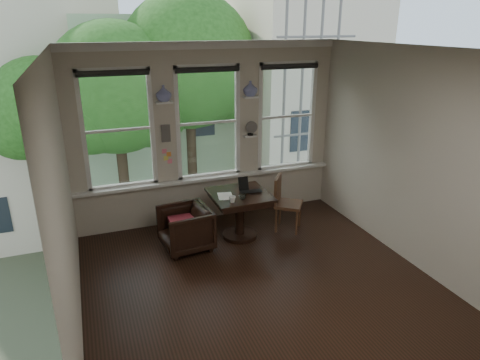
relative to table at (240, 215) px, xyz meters
name	(u,v)px	position (x,y,z in m)	size (l,w,h in m)	color
ground	(259,281)	(-0.22, -1.30, -0.38)	(4.50, 4.50, 0.00)	black
ceiling	(263,49)	(-0.22, -1.30, 2.62)	(4.50, 4.50, 0.00)	silver
wall_back	(208,134)	(-0.22, 0.95, 1.12)	(4.50, 4.50, 0.00)	beige
wall_front	(378,270)	(-0.22, -3.55, 1.12)	(4.50, 4.50, 0.00)	beige
wall_left	(64,202)	(-2.47, -1.30, 1.12)	(4.50, 4.50, 0.00)	beige
wall_right	(409,157)	(2.03, -1.30, 1.12)	(4.50, 4.50, 0.00)	beige
window_left	(118,130)	(-1.67, 0.95, 1.32)	(1.10, 0.12, 1.90)	white
window_center	(208,123)	(-0.22, 0.95, 1.32)	(1.10, 0.12, 1.90)	white
window_right	(286,116)	(1.23, 0.95, 1.32)	(1.10, 0.12, 1.90)	white
shelf_left	(164,102)	(-0.94, 0.85, 1.73)	(0.26, 0.16, 0.03)	white
shelf_right	(250,97)	(0.51, 0.85, 1.73)	(0.26, 0.16, 0.03)	white
intercom	(166,133)	(-0.94, 0.88, 1.23)	(0.14, 0.06, 0.28)	#59544F
sticky_notes	(167,154)	(-0.94, 0.88, 0.88)	(0.16, 0.01, 0.24)	pink
desk_fan	(250,130)	(0.51, 0.83, 1.16)	(0.20, 0.20, 0.24)	#59544F
vase_left	(164,93)	(-0.94, 0.85, 1.86)	(0.24, 0.24, 0.25)	white
vase_right	(250,88)	(0.51, 0.85, 1.86)	(0.24, 0.24, 0.25)	white
table	(240,215)	(0.00, 0.00, 0.00)	(0.90, 0.90, 0.75)	black
armchair_left	(185,229)	(-0.91, -0.07, -0.04)	(0.71, 0.73, 0.67)	black
cushion_red	(185,222)	(-0.91, -0.07, 0.08)	(0.45, 0.45, 0.06)	maroon
side_chair_right	(289,204)	(0.85, -0.04, 0.09)	(0.42, 0.42, 0.92)	#492F1A
laptop	(252,193)	(0.18, -0.08, 0.39)	(0.35, 0.22, 0.03)	black
mug	(232,199)	(-0.22, -0.28, 0.42)	(0.10, 0.10, 0.09)	white
drinking_glass	(242,196)	(-0.04, -0.22, 0.42)	(0.11, 0.11, 0.09)	white
tablet	(243,184)	(0.11, 0.12, 0.48)	(0.16, 0.02, 0.22)	black
papers	(225,196)	(-0.25, -0.02, 0.38)	(0.22, 0.30, 0.00)	silver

